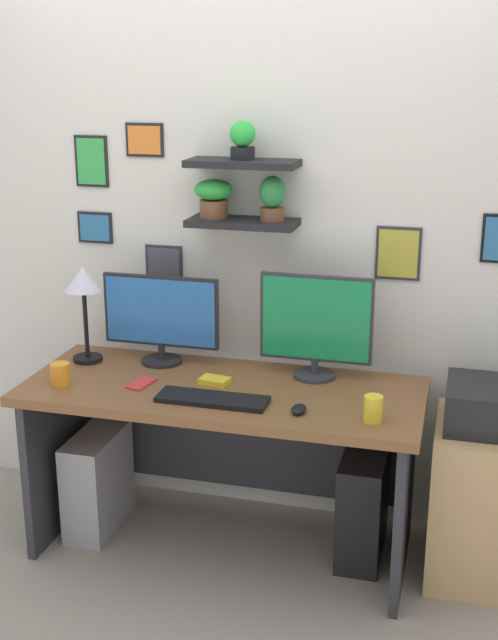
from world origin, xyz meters
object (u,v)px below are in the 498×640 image
keyboard (212,399)px  computer_tower_left (98,481)px  coffee_mug (60,374)px  cell_phone (141,383)px  drawer_cabinet (486,500)px  computer_tower_right (363,504)px  monitor_right (316,325)px  monitor_left (161,317)px  pen_cup (373,409)px  printer (495,406)px  desk_lamp (84,289)px  scissors_tray (215,381)px  computer_mouse (299,409)px  desk (227,428)px

keyboard → computer_tower_left: (-0.60, 0.18, -0.53)m
coffee_mug → cell_phone: bearing=13.9°
drawer_cabinet → computer_tower_right: (-0.50, 0.00, -0.09)m
monitor_right → keyboard: size_ratio=1.08×
monitor_left → computer_tower_right: size_ratio=1.12×
drawer_cabinet → computer_tower_left: (-1.68, -0.09, -0.10)m
monitor_right → pen_cup: (0.29, -0.40, -0.18)m
pen_cup → computer_tower_left: size_ratio=0.22×
pen_cup → printer: 0.54m
monitor_left → computer_tower_right: bearing=-6.7°
computer_tower_left → computer_tower_right: size_ratio=0.97×
coffee_mug → printer: size_ratio=0.24×
monitor_left → pen_cup: 1.07m
printer → monitor_left: bearing=175.7°
monitor_left → desk_lamp: 0.36m
scissors_tray → computer_tower_left: (-0.55, -0.01, -0.54)m
keyboard → desk_lamp: size_ratio=1.02×
desk_lamp → keyboard: bearing=-24.2°
monitor_right → coffee_mug: (-1.00, -0.36, -0.18)m
keyboard → scissors_tray: scissors_tray is taller
computer_mouse → printer: bearing=21.7°
drawer_cabinet → computer_tower_left: drawer_cabinet is taller
computer_tower_left → computer_tower_right: 1.18m
coffee_mug → printer: coffee_mug is taller
desk → computer_tower_right: desk is taller
monitor_left → keyboard: bearing=-47.0°
desk → cell_phone: 0.41m
desk_lamp → pen_cup: 1.38m
keyboard → desk: bearing=92.1°
desk_lamp → drawer_cabinet: size_ratio=0.66×
keyboard → drawer_cabinet: bearing=14.1°
printer → cell_phone: bearing=-173.0°
monitor_left → cell_phone: monitor_left is taller
computer_tower_left → monitor_left: bearing=38.0°
computer_mouse → cell_phone: size_ratio=0.64×
monitor_right → coffee_mug: monitor_right is taller
desk → desk_lamp: bearing=172.4°
monitor_right → drawer_cabinet: size_ratio=0.73×
monitor_right → computer_mouse: bearing=-88.1°
computer_tower_right → coffee_mug: bearing=-168.4°
monitor_right → computer_tower_right: size_ratio=1.02×
printer → desk: bearing=-177.1°
monitor_left → drawer_cabinet: monitor_left is taller
drawer_cabinet → monitor_right: bearing=171.6°
keyboard → pen_cup: pen_cup is taller
desk_lamp → computer_tower_right: 1.52m
desk → scissors_tray: scissors_tray is taller
cell_phone → coffee_mug: size_ratio=1.56×
monitor_left → pen_cup: (0.98, -0.40, -0.16)m
computer_mouse → desk_lamp: bearing=162.5°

